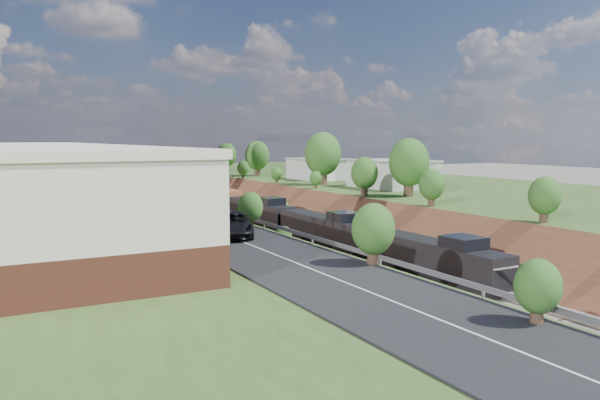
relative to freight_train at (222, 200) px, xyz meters
The scene contains 15 objects.
platform_right 32.11m from the freight_train, 18.78° to the right, with size 44.00×180.00×5.00m, color #384C1F.
embankment_left 17.26m from the freight_train, 142.77° to the right, with size 7.07×180.00×7.07m, color brown.
embankment_right 13.54m from the freight_train, 50.90° to the right, with size 7.07×180.00×7.07m, color brown.
rail_left_track 11.81m from the freight_train, 116.71° to the right, with size 1.58×180.00×0.18m, color gray.
rail_right_track 10.60m from the freight_train, 90.00° to the right, with size 1.58×180.00×0.18m, color gray.
road 21.00m from the freight_train, 150.27° to the right, with size 8.00×180.00×0.10m, color black.
guardrail 17.79m from the freight_train, 143.04° to the right, with size 0.10×171.00×0.70m.
commercial_building 44.93m from the freight_train, 133.42° to the right, with size 14.30×62.30×7.00m.
overpass 51.79m from the freight_train, 92.88° to the left, with size 24.50×8.30×7.40m.
white_building_near 28.17m from the freight_train, 41.26° to the right, with size 9.00×12.00×4.00m, color silver.
white_building_far 21.18m from the freight_train, 10.19° to the left, with size 8.00×10.00×3.60m, color silver.
tree_right_large 34.29m from the freight_train, 64.61° to the right, with size 5.25×5.25×7.61m.
tree_left_crest 52.55m from the freight_train, 105.97° to the right, with size 2.45×2.45×3.55m.
freight_train is the anchor object (origin of this frame).
suv 52.56m from the freight_train, 109.93° to the right, with size 3.01×6.53×1.81m, color black.
Camera 1 is at (-31.67, -20.13, 12.51)m, focal length 35.00 mm.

